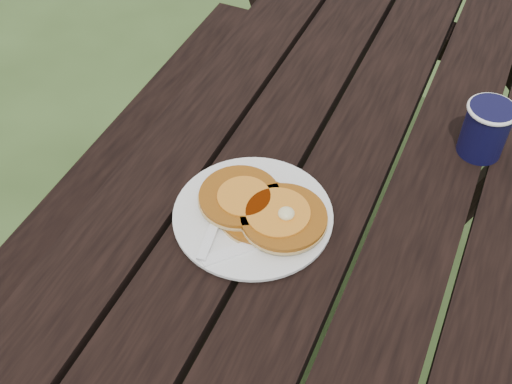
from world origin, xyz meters
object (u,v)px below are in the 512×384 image
at_px(picnic_table, 319,309).
at_px(plate, 253,216).
at_px(pancake_stack, 263,209).
at_px(coffee_cup, 486,127).

bearing_deg(picnic_table, plate, -131.82).
bearing_deg(pancake_stack, plate, -163.04).
xyz_separation_m(plate, coffee_cup, (0.31, 0.31, 0.05)).
xyz_separation_m(picnic_table, pancake_stack, (-0.09, -0.11, 0.41)).
height_order(picnic_table, plate, plate).
bearing_deg(picnic_table, coffee_cup, 43.77).
xyz_separation_m(picnic_table, coffee_cup, (0.21, 0.20, 0.44)).
height_order(picnic_table, coffee_cup, coffee_cup).
relative_size(pancake_stack, coffee_cup, 2.15).
distance_m(picnic_table, coffee_cup, 0.53).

